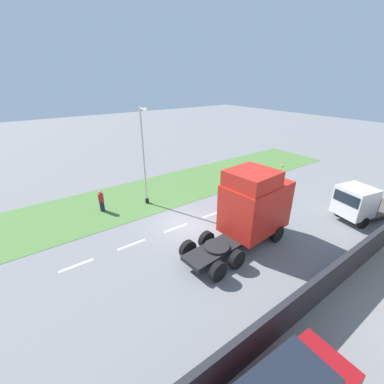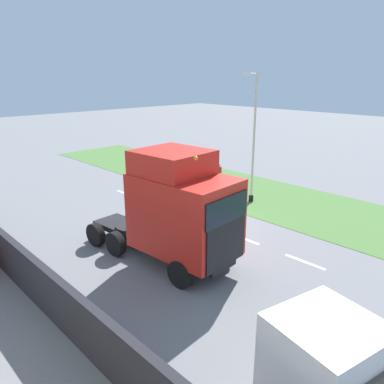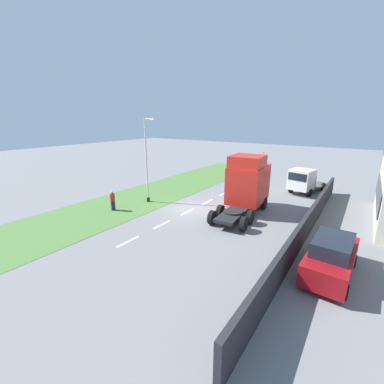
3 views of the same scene
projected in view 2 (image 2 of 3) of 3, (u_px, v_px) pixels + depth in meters
name	position (u px, v px, depth m)	size (l,w,h in m)	color
ground_plane	(205.00, 224.00, 19.17)	(120.00, 120.00, 0.00)	slate
grass_verge	(272.00, 198.00, 23.15)	(7.00, 44.00, 0.01)	#4C7538
lane_markings	(195.00, 220.00, 19.65)	(0.16, 14.60, 0.00)	white
boundary_wall	(24.00, 270.00, 12.95)	(0.25, 24.00, 1.67)	#232328
lorry_cab	(179.00, 210.00, 14.37)	(3.14, 7.33, 4.76)	black
lamp_post	(253.00, 144.00, 21.42)	(1.26, 0.28, 7.44)	black
pedestrian	(219.00, 176.00, 25.12)	(0.39, 0.39, 1.66)	#1E233D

